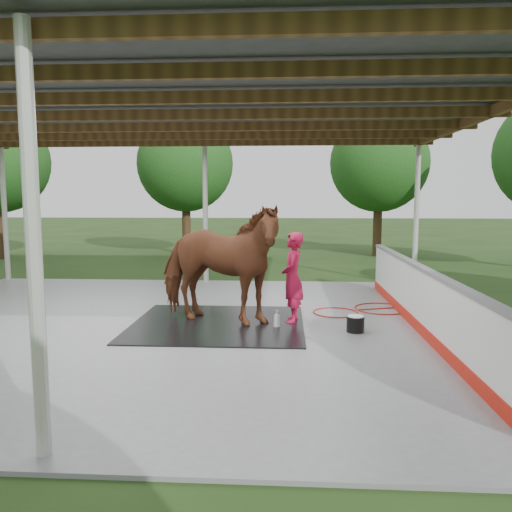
# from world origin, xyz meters

# --- Properties ---
(ground) EXTENTS (100.00, 100.00, 0.00)m
(ground) POSITION_xyz_m (0.00, 0.00, 0.00)
(ground) COLOR #1E3814
(concrete_slab) EXTENTS (12.00, 10.00, 0.05)m
(concrete_slab) POSITION_xyz_m (0.00, 0.00, 0.03)
(concrete_slab) COLOR slate
(concrete_slab) RESTS_ON ground
(pavilion_structure) EXTENTS (12.60, 10.60, 4.05)m
(pavilion_structure) POSITION_xyz_m (0.00, -0.00, 3.97)
(pavilion_structure) COLOR beige
(pavilion_structure) RESTS_ON ground
(dasher_board) EXTENTS (0.16, 8.00, 1.15)m
(dasher_board) POSITION_xyz_m (4.60, 0.00, 0.59)
(dasher_board) COLOR red
(dasher_board) RESTS_ON concrete_slab
(tree_belt) EXTENTS (28.00, 28.00, 5.80)m
(tree_belt) POSITION_xyz_m (0.30, 0.90, 3.79)
(tree_belt) COLOR #382314
(tree_belt) RESTS_ON ground
(rubber_mat) EXTENTS (3.16, 2.97, 0.02)m
(rubber_mat) POSITION_xyz_m (0.96, 0.12, 0.06)
(rubber_mat) COLOR black
(rubber_mat) RESTS_ON concrete_slab
(horse) EXTENTS (2.86, 1.97, 2.21)m
(horse) POSITION_xyz_m (0.96, 0.12, 1.18)
(horse) COLOR brown
(horse) RESTS_ON rubber_mat
(handler) EXTENTS (0.46, 0.66, 1.71)m
(handler) POSITION_xyz_m (2.34, 0.36, 0.90)
(handler) COLOR #B8133B
(handler) RESTS_ON concrete_slab
(wash_bucket) EXTENTS (0.31, 0.31, 0.29)m
(wash_bucket) POSITION_xyz_m (3.44, -0.28, 0.20)
(wash_bucket) COLOR black
(wash_bucket) RESTS_ON concrete_slab
(soap_bottle_a) EXTENTS (0.16, 0.16, 0.32)m
(soap_bottle_a) POSITION_xyz_m (2.05, -0.07, 0.21)
(soap_bottle_a) COLOR silver
(soap_bottle_a) RESTS_ON concrete_slab
(soap_bottle_b) EXTENTS (0.10, 0.10, 0.19)m
(soap_bottle_b) POSITION_xyz_m (3.55, 0.03, 0.15)
(soap_bottle_b) COLOR #338CD8
(soap_bottle_b) RESTS_ON concrete_slab
(hose_coil) EXTENTS (2.31, 1.44, 0.02)m
(hose_coil) POSITION_xyz_m (3.84, 1.41, 0.06)
(hose_coil) COLOR #A7190B
(hose_coil) RESTS_ON concrete_slab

